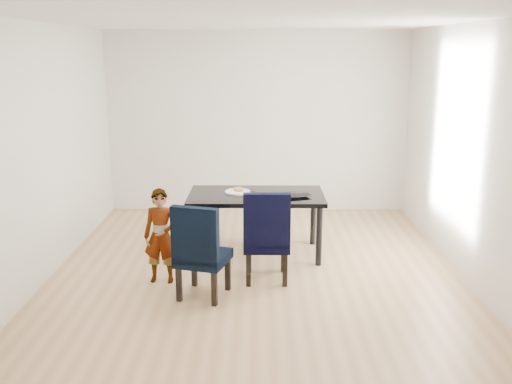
{
  "coord_description": "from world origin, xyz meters",
  "views": [
    {
      "loc": [
        0.05,
        -6.05,
        2.41
      ],
      "look_at": [
        0.0,
        0.2,
        0.85
      ],
      "focal_mm": 40.0,
      "sensor_mm": 36.0,
      "label": 1
    }
  ],
  "objects_px": {
    "dining_table": "(256,224)",
    "chair_left": "(203,250)",
    "plate": "(238,192)",
    "chair_right": "(267,235)",
    "child": "(161,236)",
    "laptop": "(293,195)"
  },
  "relations": [
    {
      "from": "chair_left",
      "to": "plate",
      "type": "xyz_separation_m",
      "value": [
        0.29,
        1.29,
        0.27
      ]
    },
    {
      "from": "dining_table",
      "to": "laptop",
      "type": "relative_size",
      "value": 4.31
    },
    {
      "from": "plate",
      "to": "child",
      "type": "bearing_deg",
      "value": -129.82
    },
    {
      "from": "plate",
      "to": "laptop",
      "type": "distance_m",
      "value": 0.67
    },
    {
      "from": "plate",
      "to": "dining_table",
      "type": "bearing_deg",
      "value": -18.26
    },
    {
      "from": "chair_right",
      "to": "plate",
      "type": "relative_size",
      "value": 3.3
    },
    {
      "from": "chair_left",
      "to": "plate",
      "type": "relative_size",
      "value": 3.2
    },
    {
      "from": "chair_right",
      "to": "child",
      "type": "xyz_separation_m",
      "value": [
        -1.11,
        -0.07,
        0.0
      ]
    },
    {
      "from": "laptop",
      "to": "chair_left",
      "type": "bearing_deg",
      "value": 28.76
    },
    {
      "from": "dining_table",
      "to": "plate",
      "type": "height_order",
      "value": "plate"
    },
    {
      "from": "dining_table",
      "to": "chair_left",
      "type": "relative_size",
      "value": 1.64
    },
    {
      "from": "chair_left",
      "to": "dining_table",
      "type": "bearing_deg",
      "value": 83.09
    },
    {
      "from": "child",
      "to": "chair_right",
      "type": "bearing_deg",
      "value": 7.01
    },
    {
      "from": "laptop",
      "to": "chair_right",
      "type": "bearing_deg",
      "value": 44.32
    },
    {
      "from": "child",
      "to": "plate",
      "type": "xyz_separation_m",
      "value": [
        0.77,
        0.93,
        0.25
      ]
    },
    {
      "from": "plate",
      "to": "laptop",
      "type": "relative_size",
      "value": 0.82
    },
    {
      "from": "laptop",
      "to": "child",
      "type": "bearing_deg",
      "value": 6.96
    },
    {
      "from": "chair_left",
      "to": "chair_right",
      "type": "distance_m",
      "value": 0.77
    },
    {
      "from": "dining_table",
      "to": "chair_left",
      "type": "height_order",
      "value": "chair_left"
    },
    {
      "from": "chair_right",
      "to": "laptop",
      "type": "distance_m",
      "value": 0.8
    },
    {
      "from": "dining_table",
      "to": "child",
      "type": "distance_m",
      "value": 1.32
    },
    {
      "from": "chair_right",
      "to": "plate",
      "type": "bearing_deg",
      "value": 111.62
    }
  ]
}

